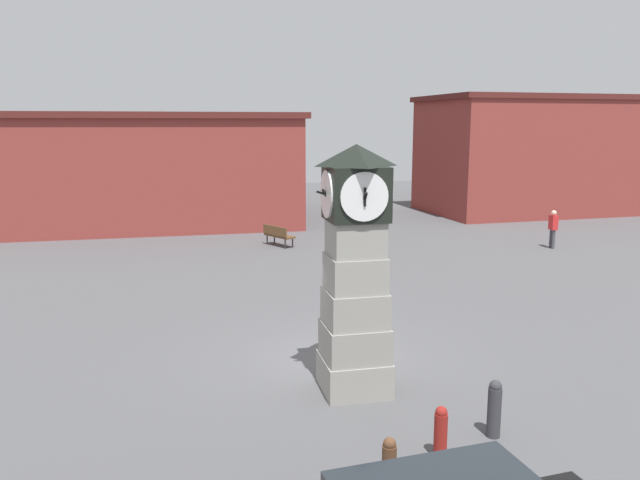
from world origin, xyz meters
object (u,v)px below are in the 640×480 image
bench (278,234)px  bollard_near_tower (494,408)px  bollard_far_row (389,468)px  bollard_mid_row (441,432)px  clock_tower (355,277)px  pedestrian_crossing_lot (553,227)px

bench → bollard_near_tower: bearing=-86.5°
bench → bollard_far_row: bearing=-93.8°
bollard_mid_row → bench: size_ratio=0.52×
clock_tower → bollard_far_row: size_ratio=5.21×
bollard_near_tower → bollard_mid_row: bollard_near_tower is taller
clock_tower → pedestrian_crossing_lot: 17.13m
pedestrian_crossing_lot → bollard_near_tower: bearing=-125.5°
bollard_far_row → bench: 18.70m
bollard_far_row → pedestrian_crossing_lot: 20.13m
bollard_far_row → bollard_mid_row: bearing=37.4°
clock_tower → pedestrian_crossing_lot: bearing=45.0°
bollard_far_row → pedestrian_crossing_lot: pedestrian_crossing_lot is taller
bollard_near_tower → bollard_far_row: (-2.31, -1.33, -0.04)m
bollard_mid_row → pedestrian_crossing_lot: size_ratio=0.53×
bollard_far_row → bench: bearing=86.2°
bollard_near_tower → bollard_mid_row: (-1.16, -0.45, -0.07)m
clock_tower → bench: size_ratio=2.93×
clock_tower → bench: bearing=87.1°
bollard_mid_row → bollard_far_row: bollard_far_row is taller
bollard_near_tower → bench: size_ratio=0.61×
clock_tower → bollard_far_row: (-0.50, -3.64, -1.85)m
bollard_far_row → pedestrian_crossing_lot: size_ratio=0.57×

